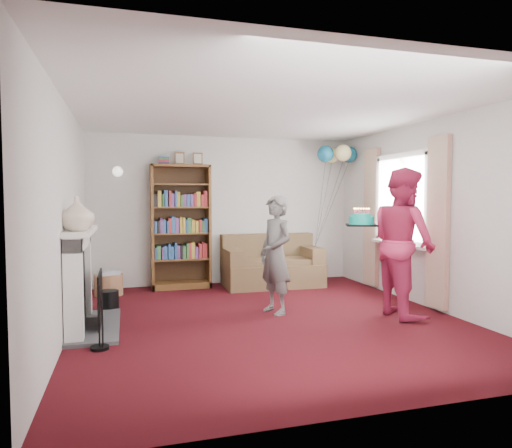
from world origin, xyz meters
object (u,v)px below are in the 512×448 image
object	(u,v)px
person_striped	(276,255)
birthday_cake	(361,220)
person_magenta	(403,242)
sofa	(271,266)
bookcase	(180,228)

from	to	relation	value
person_striped	birthday_cake	size ratio (longest dim) A/B	4.07
person_magenta	sofa	bearing A→B (deg)	23.21
sofa	person_magenta	world-z (taller)	person_magenta
bookcase	person_magenta	distance (m)	3.55
bookcase	sofa	distance (m)	1.64
sofa	birthday_cake	bearing A→B (deg)	-76.92
bookcase	sofa	size ratio (longest dim) A/B	1.38
person_magenta	birthday_cake	bearing A→B (deg)	74.14
person_striped	birthday_cake	world-z (taller)	person_striped
sofa	birthday_cake	world-z (taller)	birthday_cake
person_magenta	bookcase	bearing A→B (deg)	44.33
bookcase	person_striped	distance (m)	2.25
bookcase	birthday_cake	world-z (taller)	bookcase
bookcase	sofa	xyz separation A→B (m)	(1.48, -0.24, -0.65)
bookcase	person_striped	world-z (taller)	bookcase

